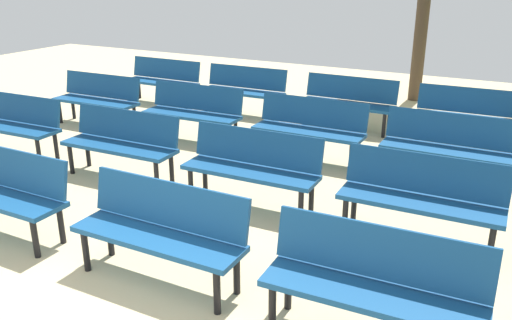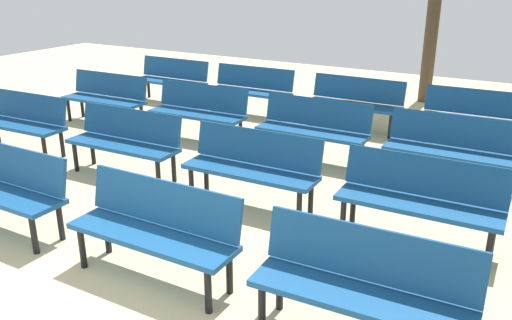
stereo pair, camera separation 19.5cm
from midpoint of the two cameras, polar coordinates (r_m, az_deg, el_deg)
bench_r0_c1 at (r=6.11m, az=-26.36°, el=-2.61°), size 1.60×0.49×0.87m
bench_r0_c2 at (r=4.76m, az=-11.23°, el=-7.05°), size 1.60×0.49×0.87m
bench_r0_c3 at (r=4.02m, az=11.16°, el=-12.54°), size 1.62×0.55×0.87m
bench_r1_c0 at (r=8.61m, az=-25.15°, el=3.78°), size 1.62×0.54×0.87m
bench_r1_c1 at (r=7.19m, az=-14.92°, el=2.08°), size 1.61×0.53×0.87m
bench_r1_c2 at (r=6.11m, az=-1.29°, el=-0.43°), size 1.61×0.52×0.87m
bench_r1_c3 at (r=5.55m, az=16.34°, el=-3.48°), size 1.61×0.52×0.87m
bench_r2_c0 at (r=9.72m, az=-17.12°, el=6.51°), size 1.61×0.52×0.87m
bench_r2_c1 at (r=8.51m, az=-7.34°, el=5.39°), size 1.62×0.54×0.87m
bench_r2_c2 at (r=7.61m, az=5.07°, el=3.71°), size 1.60×0.50×0.87m
bench_r2_c3 at (r=7.19m, az=19.00°, el=1.65°), size 1.60×0.49×0.87m
bench_r3_c0 at (r=11.02m, az=-10.45°, el=8.60°), size 1.60×0.48×0.87m
bench_r3_c1 at (r=10.01m, az=-1.85°, el=7.77°), size 1.61×0.51×0.87m
bench_r3_c2 at (r=9.20m, az=9.26°, el=6.41°), size 1.60×0.49×0.87m
bench_r3_c3 at (r=8.82m, az=21.27°, el=4.69°), size 1.61×0.53×0.87m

